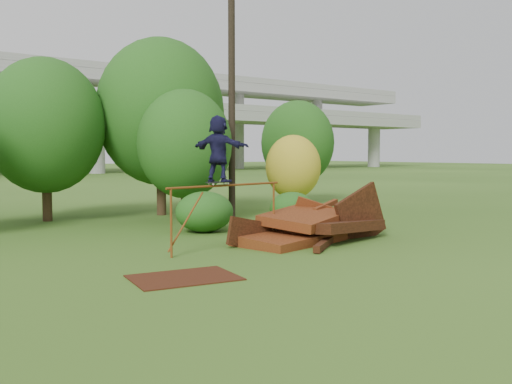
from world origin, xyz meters
TOP-DOWN VIEW (x-y plane):
  - ground at (0.00, 0.00)m, footprint 240.00×240.00m
  - scrap_pile at (1.31, 1.90)m, footprint 5.86×3.56m
  - grind_rail at (-1.64, 2.27)m, footprint 4.14×0.58m
  - skateboard at (-1.93, 2.23)m, footprint 0.79×0.30m
  - skater at (-1.93, 2.23)m, footprint 1.22×1.78m
  - flat_plate at (-4.54, -0.26)m, footprint 2.50×1.99m
  - tree_1 at (-3.54, 12.05)m, footprint 4.65×4.65m
  - tree_2 at (0.55, 8.24)m, footprint 3.67×3.67m
  - tree_3 at (1.11, 11.22)m, footprint 5.51×5.51m
  - tree_4 at (6.73, 8.92)m, footprint 2.57×2.57m
  - tree_5 at (9.69, 11.92)m, footprint 3.92×3.92m
  - shrub_left at (-0.28, 5.56)m, footprint 2.03×1.87m
  - shrub_right at (3.36, 5.15)m, footprint 1.77×1.62m
  - utility_pole at (2.77, 8.24)m, footprint 1.40×0.28m

SIDE VIEW (x-z plane):
  - ground at x=0.00m, z-range 0.00..0.00m
  - flat_plate at x=-4.54m, z-range 0.00..0.03m
  - scrap_pile at x=1.31m, z-range -0.71..1.55m
  - shrub_right at x=3.36m, z-range 0.00..1.25m
  - shrub_left at x=-0.28m, z-range 0.00..1.40m
  - grind_rail at x=-1.64m, z-range 0.50..2.34m
  - skateboard at x=-1.93m, z-range 1.87..1.95m
  - tree_4 at x=6.73m, z-range 0.29..3.84m
  - skater at x=-1.93m, z-range 1.92..3.76m
  - tree_2 at x=0.55m, z-range 0.47..5.64m
  - tree_5 at x=9.69m, z-range 0.49..6.00m
  - tree_1 at x=-3.54m, z-range 0.55..7.02m
  - tree_3 at x=1.11m, z-range 0.65..8.30m
  - utility_pole at x=2.77m, z-range 0.07..10.30m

